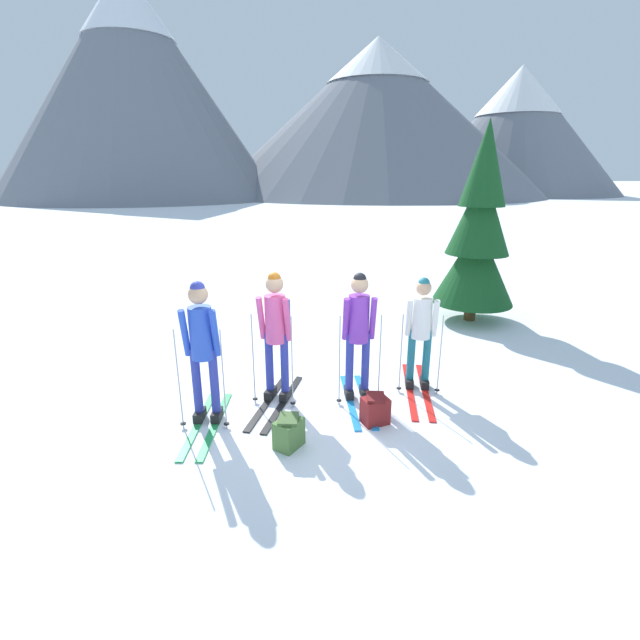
# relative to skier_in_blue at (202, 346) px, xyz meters

# --- Properties ---
(ground_plane) EXTENTS (400.00, 400.00, 0.00)m
(ground_plane) POSITION_rel_skier_in_blue_xyz_m (1.31, 0.46, -1.02)
(ground_plane) COLOR white
(skier_in_blue) EXTENTS (0.61, 1.61, 1.83)m
(skier_in_blue) POSITION_rel_skier_in_blue_xyz_m (0.00, 0.00, 0.00)
(skier_in_blue) COLOR green
(skier_in_blue) RESTS_ON ground
(skier_in_pink) EXTENTS (0.62, 1.68, 1.81)m
(skier_in_pink) POSITION_rel_skier_in_blue_xyz_m (0.81, 0.64, 0.01)
(skier_in_pink) COLOR black
(skier_in_pink) RESTS_ON ground
(skier_in_purple) EXTENTS (0.61, 1.59, 1.79)m
(skier_in_purple) POSITION_rel_skier_in_blue_xyz_m (1.91, 0.73, 0.00)
(skier_in_purple) COLOR #1E84D1
(skier_in_purple) RESTS_ON ground
(skier_in_white) EXTENTS (0.61, 1.81, 1.66)m
(skier_in_white) POSITION_rel_skier_in_blue_xyz_m (2.81, 1.09, -0.10)
(skier_in_white) COLOR red
(skier_in_white) RESTS_ON ground
(pine_tree_near) EXTENTS (1.67, 1.67, 4.04)m
(pine_tree_near) POSITION_rel_skier_in_blue_xyz_m (4.47, 4.41, 0.83)
(pine_tree_near) COLOR #51381E
(pine_tree_near) RESTS_ON ground
(backpack_on_snow_front) EXTENTS (0.39, 0.35, 0.38)m
(backpack_on_snow_front) POSITION_rel_skier_in_blue_xyz_m (2.12, 0.05, -0.84)
(backpack_on_snow_front) COLOR maroon
(backpack_on_snow_front) RESTS_ON ground
(backpack_on_snow_beside) EXTENTS (0.37, 0.40, 0.38)m
(backpack_on_snow_beside) POSITION_rel_skier_in_blue_xyz_m (1.09, -0.52, -0.84)
(backpack_on_snow_beside) COLOR #4C7238
(backpack_on_snow_beside) RESTS_ON ground
(mountain_ridge_distant) EXTENTS (82.60, 52.07, 24.91)m
(mountain_ridge_distant) POSITION_rel_skier_in_blue_xyz_m (1.72, 61.88, 9.92)
(mountain_ridge_distant) COLOR slate
(mountain_ridge_distant) RESTS_ON ground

